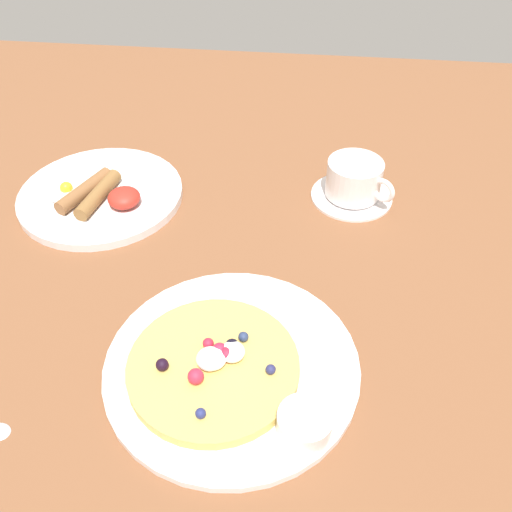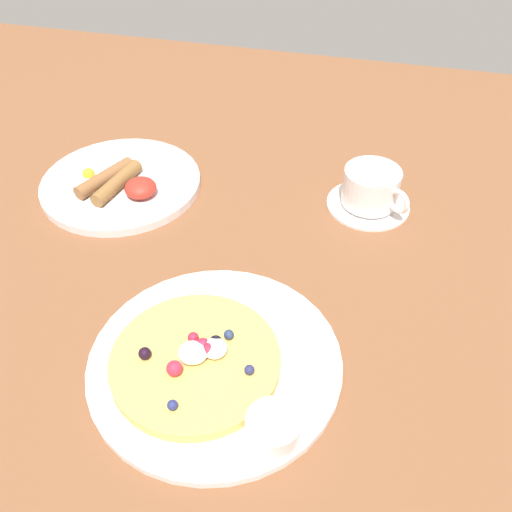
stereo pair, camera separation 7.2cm
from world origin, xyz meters
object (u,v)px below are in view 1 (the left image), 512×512
(pancake_plate, at_px, (232,365))
(syrup_ramekin, at_px, (304,423))
(coffee_cup, at_px, (355,178))
(coffee_saucer, at_px, (352,195))
(breakfast_plate, at_px, (101,195))

(pancake_plate, relative_size, syrup_ramekin, 5.16)
(coffee_cup, bearing_deg, coffee_saucer, 143.11)
(pancake_plate, height_order, syrup_ramekin, syrup_ramekin)
(syrup_ramekin, height_order, coffee_saucer, syrup_ramekin)
(pancake_plate, xyz_separation_m, syrup_ramekin, (0.09, -0.08, 0.02))
(pancake_plate, bearing_deg, coffee_cup, 67.47)
(pancake_plate, distance_m, coffee_saucer, 0.38)
(breakfast_plate, height_order, coffee_saucer, breakfast_plate)
(coffee_cup, bearing_deg, syrup_ramekin, -97.79)
(syrup_ramekin, distance_m, breakfast_plate, 0.51)
(breakfast_plate, relative_size, coffee_cup, 2.48)
(breakfast_plate, relative_size, coffee_saucer, 2.00)
(breakfast_plate, bearing_deg, coffee_saucer, 6.71)
(pancake_plate, relative_size, coffee_cup, 2.83)
(breakfast_plate, distance_m, coffee_cup, 0.40)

